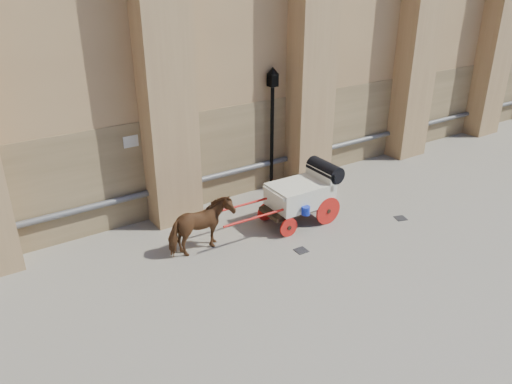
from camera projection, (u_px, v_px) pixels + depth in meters
ground at (273, 263)px, 12.70m from camera, size 90.00×90.00×0.00m
horse at (201, 227)px, 12.89m from camera, size 1.79×0.91×1.47m
carriage at (304, 192)px, 14.42m from camera, size 3.91×1.40×1.70m
street_lamp at (272, 126)px, 15.99m from camera, size 0.38×0.38×4.07m
drain_grate_near at (301, 250)px, 13.21m from camera, size 0.34×0.34×0.01m
drain_grate_far at (401, 218)px, 14.89m from camera, size 0.41×0.41×0.01m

